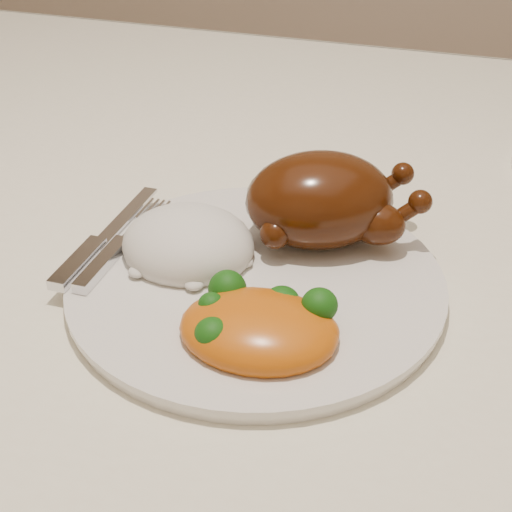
% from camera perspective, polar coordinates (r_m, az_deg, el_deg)
% --- Properties ---
extents(dining_table, '(1.60, 0.90, 0.76)m').
position_cam_1_polar(dining_table, '(0.81, 4.65, -0.97)').
color(dining_table, brown).
rests_on(dining_table, floor).
extents(tablecloth, '(1.73, 1.03, 0.18)m').
position_cam_1_polar(tablecloth, '(0.77, 4.90, 3.52)').
color(tablecloth, white).
rests_on(tablecloth, dining_table).
extents(dinner_plate, '(0.39, 0.39, 0.01)m').
position_cam_1_polar(dinner_plate, '(0.60, 0.00, -2.14)').
color(dinner_plate, white).
rests_on(dinner_plate, tablecloth).
extents(roast_chicken, '(0.18, 0.14, 0.08)m').
position_cam_1_polar(roast_chicken, '(0.63, 5.43, 4.52)').
color(roast_chicken, '#411A06').
rests_on(roast_chicken, dinner_plate).
extents(rice_mound, '(0.12, 0.11, 0.06)m').
position_cam_1_polar(rice_mound, '(0.61, -5.44, 0.88)').
color(rice_mound, white).
rests_on(rice_mound, dinner_plate).
extents(mac_and_cheese, '(0.13, 0.10, 0.05)m').
position_cam_1_polar(mac_and_cheese, '(0.52, 0.58, -5.62)').
color(mac_and_cheese, orange).
rests_on(mac_and_cheese, dinner_plate).
extents(cutlery, '(0.04, 0.18, 0.01)m').
position_cam_1_polar(cutlery, '(0.63, -12.03, 0.64)').
color(cutlery, silver).
rests_on(cutlery, dinner_plate).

